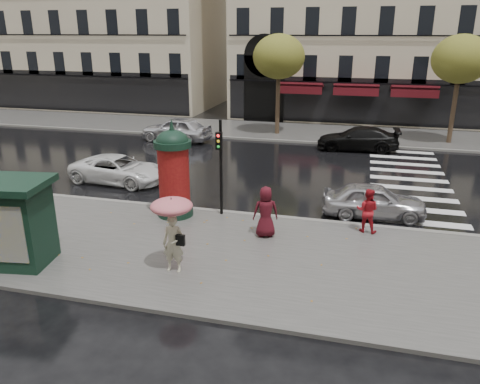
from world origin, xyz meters
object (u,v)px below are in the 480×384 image
(woman_red, at_px, (367,210))
(car_far_silver, at_px, (176,129))
(morris_column, at_px, (174,170))
(car_silver, at_px, (374,200))
(man_burgundy, at_px, (266,212))
(traffic_light, at_px, (220,159))
(car_white, at_px, (118,169))
(newsstand, at_px, (14,221))
(car_black, at_px, (358,139))
(woman_umbrella, at_px, (172,223))

(woman_red, relative_size, car_far_silver, 0.34)
(morris_column, relative_size, car_silver, 0.96)
(car_silver, bearing_deg, man_burgundy, 125.36)
(traffic_light, height_order, car_white, traffic_light)
(traffic_light, relative_size, car_silver, 0.94)
(newsstand, distance_m, car_white, 8.41)
(car_far_silver, bearing_deg, car_black, 98.97)
(man_burgundy, height_order, morris_column, morris_column)
(morris_column, xyz_separation_m, traffic_light, (1.67, 0.47, 0.43))
(car_silver, height_order, car_white, car_silver)
(traffic_light, bearing_deg, car_far_silver, 119.05)
(morris_column, bearing_deg, car_silver, 15.39)
(man_burgundy, bearing_deg, car_black, -119.60)
(woman_umbrella, xyz_separation_m, car_white, (-5.91, 7.59, -1.01))
(man_burgundy, bearing_deg, traffic_light, -54.82)
(woman_red, relative_size, car_silver, 0.41)
(morris_column, bearing_deg, newsstand, -122.60)
(woman_red, distance_m, car_silver, 1.83)
(car_white, height_order, car_black, car_black)
(man_burgundy, distance_m, car_silver, 4.73)
(car_white, xyz_separation_m, car_black, (10.76, 9.36, 0.06))
(morris_column, xyz_separation_m, car_black, (6.49, 12.81, -1.21))
(man_burgundy, xyz_separation_m, car_silver, (3.59, 3.06, -0.34))
(woman_umbrella, relative_size, car_silver, 0.59)
(man_burgundy, relative_size, traffic_light, 0.48)
(man_burgundy, relative_size, car_white, 0.39)
(car_black, bearing_deg, car_white, -52.19)
(newsstand, relative_size, car_black, 0.55)
(car_white, bearing_deg, man_burgundy, -113.87)
(car_silver, bearing_deg, traffic_light, 100.27)
(car_white, bearing_deg, woman_umbrella, -136.56)
(car_white, bearing_deg, newsstand, -166.37)
(car_silver, bearing_deg, newsstand, 118.29)
(morris_column, distance_m, car_far_silver, 13.30)
(traffic_light, height_order, newsstand, traffic_light)
(man_burgundy, xyz_separation_m, newsstand, (-6.81, -3.78, 0.46))
(woman_umbrella, xyz_separation_m, newsstand, (-4.73, -0.70, -0.18))
(car_silver, bearing_deg, car_white, 77.84)
(newsstand, bearing_deg, car_far_silver, 96.05)
(car_black, bearing_deg, car_far_silver, -90.70)
(man_burgundy, relative_size, car_black, 0.37)
(woman_umbrella, bearing_deg, traffic_light, 89.59)
(woman_red, xyz_separation_m, car_silver, (0.26, 1.80, -0.25))
(man_burgundy, relative_size, car_far_silver, 0.38)
(woman_umbrella, height_order, traffic_light, traffic_light)
(woman_umbrella, height_order, car_silver, woman_umbrella)
(woman_red, distance_m, newsstand, 11.34)
(woman_red, bearing_deg, morris_column, 11.12)
(man_burgundy, distance_m, traffic_light, 2.87)
(morris_column, distance_m, car_black, 14.41)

